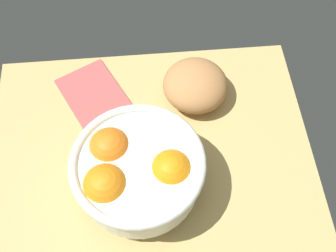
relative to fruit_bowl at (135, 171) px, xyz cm
name	(u,v)px	position (x,y,z in cm)	size (l,w,h in cm)	color
ground_plane	(153,191)	(-0.60, -2.91, -8.88)	(65.98, 64.00, 3.00)	tan
fruit_bowl	(135,171)	(0.00, 0.00, 0.00)	(23.51, 23.51, 12.56)	white
bread_loaf	(194,85)	(19.86, -13.10, -3.43)	(13.51, 13.46, 7.89)	#B97F4A
napkin_folded	(92,93)	(22.20, 8.60, -6.94)	(15.28, 11.49, 0.88)	#B35250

